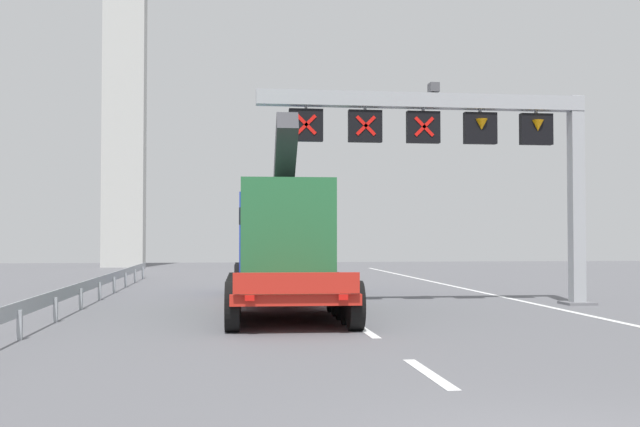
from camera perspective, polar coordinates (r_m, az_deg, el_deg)
name	(u,v)px	position (r m, az deg, el deg)	size (l,w,h in m)	color
lane_markings	(347,318)	(19.65, 2.00, -7.77)	(0.20, 39.87, 0.01)	silver
edge_line_right	(597,317)	(21.02, 19.90, -7.28)	(0.20, 63.00, 0.01)	silver
overhead_lane_gantry	(464,135)	(23.67, 10.67, 5.74)	(10.28, 0.90, 6.70)	#9EA0A5
heavy_haul_truck_red	(280,239)	(24.22, -3.03, -1.94)	(3.30, 14.11, 5.30)	red
guardrail_left	(79,290)	(22.91, -17.49, -5.44)	(0.13, 35.60, 0.76)	#999EA3
bridge_pylon_distant	(125,23)	(56.45, -14.28, 13.58)	(9.00, 2.00, 33.11)	#B7B7B2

